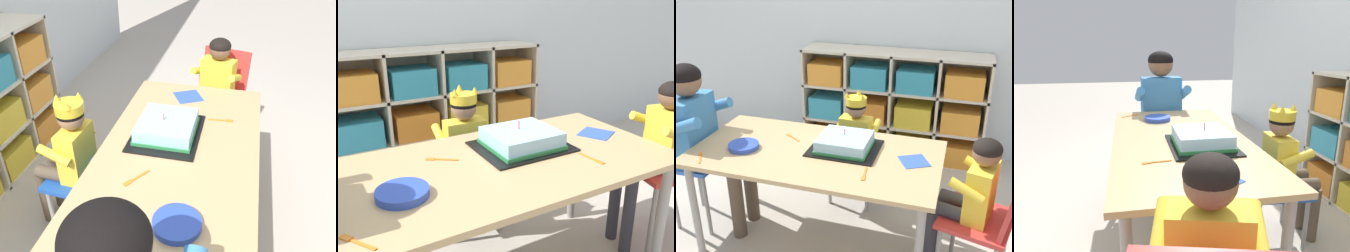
# 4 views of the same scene
# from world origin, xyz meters

# --- Properties ---
(storage_cubby_shelf) EXTENTS (1.51, 0.33, 0.91)m
(storage_cubby_shelf) POSITION_xyz_m (0.19, 1.28, 0.42)
(storage_cubby_shelf) COLOR beige
(storage_cubby_shelf) RESTS_ON ground
(activity_table) EXTENTS (1.38, 0.71, 0.62)m
(activity_table) POSITION_xyz_m (0.00, 0.00, 0.56)
(activity_table) COLOR tan
(activity_table) RESTS_ON ground
(classroom_chair_blue) EXTENTS (0.35, 0.37, 0.58)m
(classroom_chair_blue) POSITION_xyz_m (0.08, 0.48, 0.34)
(classroom_chair_blue) COLOR #1E4CA8
(classroom_chair_blue) RESTS_ON ground
(child_with_crown) EXTENTS (0.31, 0.31, 0.80)m
(child_with_crown) POSITION_xyz_m (0.08, 0.58, 0.49)
(child_with_crown) COLOR yellow
(child_with_crown) RESTS_ON ground
(classroom_chair_guest_side) EXTENTS (0.42, 0.41, 0.74)m
(classroom_chair_guest_side) POSITION_xyz_m (0.94, -0.10, 0.45)
(classroom_chair_guest_side) COLOR red
(classroom_chair_guest_side) RESTS_ON ground
(guest_at_table_side) EXTENTS (0.33, 0.33, 0.86)m
(guest_at_table_side) POSITION_xyz_m (0.83, -0.07, 0.55)
(guest_at_table_side) COLOR yellow
(guest_at_table_side) RESTS_ON ground
(birthday_cake_on_tray) EXTENTS (0.38, 0.32, 0.12)m
(birthday_cake_on_tray) POSITION_xyz_m (0.15, 0.08, 0.65)
(birthday_cake_on_tray) COLOR black
(birthday_cake_on_tray) RESTS_ON activity_table
(paper_plate_stack) EXTENTS (0.17, 0.17, 0.03)m
(paper_plate_stack) POSITION_xyz_m (-0.40, -0.08, 0.63)
(paper_plate_stack) COLOR blue
(paper_plate_stack) RESTS_ON activity_table
(paper_napkin_square) EXTENTS (0.19, 0.19, 0.00)m
(paper_napkin_square) POSITION_xyz_m (0.54, 0.05, 0.62)
(paper_napkin_square) COLOR #3356B7
(paper_napkin_square) RESTS_ON activity_table
(fork_by_napkin) EXTENTS (0.08, 0.11, 0.00)m
(fork_by_napkin) POSITION_xyz_m (-0.57, -0.25, 0.62)
(fork_by_napkin) COLOR orange
(fork_by_napkin) RESTS_ON activity_table
(fork_beside_plate_stack) EXTENTS (0.03, 0.13, 0.00)m
(fork_beside_plate_stack) POSITION_xyz_m (0.32, -0.17, 0.62)
(fork_beside_plate_stack) COLOR orange
(fork_beside_plate_stack) RESTS_ON activity_table
(fork_near_cake_tray) EXTENTS (0.12, 0.08, 0.00)m
(fork_near_cake_tray) POSITION_xyz_m (-0.20, 0.13, 0.62)
(fork_near_cake_tray) COLOR orange
(fork_near_cake_tray) RESTS_ON activity_table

